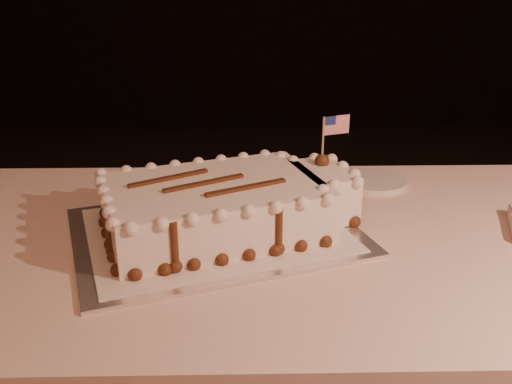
{
  "coord_description": "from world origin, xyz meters",
  "views": [
    {
      "loc": [
        -0.23,
        -0.4,
        1.25
      ],
      "look_at": [
        -0.21,
        0.61,
        0.84
      ],
      "focal_mm": 40.0,
      "sensor_mm": 36.0,
      "label": 1
    }
  ],
  "objects": [
    {
      "name": "side_plate",
      "position": [
        0.08,
        0.87,
        0.76
      ],
      "size": [
        0.16,
        0.16,
        0.01
      ],
      "primitive_type": "cylinder",
      "color": "silver",
      "rests_on": "banquet_table"
    },
    {
      "name": "cake_board",
      "position": [
        -0.29,
        0.61,
        0.75
      ],
      "size": [
        0.64,
        0.56,
        0.01
      ],
      "primitive_type": "cube",
      "rotation": [
        0.0,
        0.0,
        0.32
      ],
      "color": "silver",
      "rests_on": "banquet_table"
    },
    {
      "name": "doily",
      "position": [
        -0.29,
        0.61,
        0.76
      ],
      "size": [
        0.57,
        0.5,
        0.0
      ],
      "primitive_type": "cube",
      "rotation": [
        0.0,
        0.0,
        0.32
      ],
      "color": "white",
      "rests_on": "cake_board"
    },
    {
      "name": "sheet_cake",
      "position": [
        -0.27,
        0.62,
        0.81
      ],
      "size": [
        0.53,
        0.39,
        0.2
      ],
      "color": "white",
      "rests_on": "doily"
    }
  ]
}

